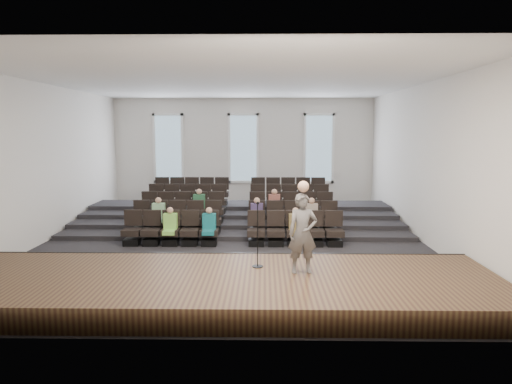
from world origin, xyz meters
TOP-DOWN VIEW (x-y plane):
  - ground at (0.00, 0.00)m, footprint 14.00×14.00m
  - ceiling at (0.00, 0.00)m, footprint 12.00×14.00m
  - wall_back at (0.00, 7.02)m, footprint 12.00×0.04m
  - wall_front at (0.00, -7.02)m, footprint 12.00×0.04m
  - wall_left at (-6.02, 0.00)m, footprint 0.04×14.00m
  - wall_right at (6.02, 0.00)m, footprint 0.04×14.00m
  - stage at (0.00, -5.10)m, footprint 11.80×3.60m
  - stage_lip at (0.00, -3.33)m, footprint 11.80×0.06m
  - risers at (0.00, 3.17)m, footprint 11.80×4.80m
  - seating_rows at (-0.00, 1.54)m, footprint 6.80×4.70m
  - windows at (0.00, 6.95)m, footprint 8.44×0.10m
  - audience at (0.00, 0.32)m, footprint 5.45×2.64m
  - speaker at (1.78, -4.83)m, footprint 0.66×0.47m
  - mic_stand at (0.82, -4.44)m, footprint 0.25×0.25m

SIDE VIEW (x-z plane):
  - ground at x=0.00m, z-range 0.00..0.00m
  - risers at x=0.00m, z-range -0.10..0.50m
  - stage at x=0.00m, z-range 0.00..0.50m
  - stage_lip at x=0.00m, z-range -0.01..0.51m
  - seating_rows at x=0.00m, z-range -0.15..1.52m
  - audience at x=0.00m, z-range 0.26..1.36m
  - mic_stand at x=0.82m, z-range 0.20..1.68m
  - speaker at x=1.78m, z-range 0.50..2.21m
  - wall_back at x=0.00m, z-range 0.00..5.00m
  - wall_front at x=0.00m, z-range 0.00..5.00m
  - wall_left at x=-6.02m, z-range 0.00..5.00m
  - wall_right at x=6.02m, z-range 0.00..5.00m
  - windows at x=0.00m, z-range 1.08..4.32m
  - ceiling at x=0.00m, z-range 5.00..5.02m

